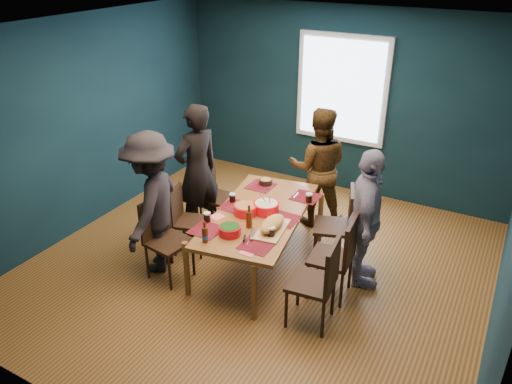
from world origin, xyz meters
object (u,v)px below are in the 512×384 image
chair_left_mid (184,215)px  chair_right_mid (340,252)px  person_back (318,167)px  chair_left_far (213,190)px  person_right (366,220)px  bowl_salad (246,209)px  chair_right_far (341,220)px  chair_right_near (321,277)px  bowl_dumpling (266,207)px  person_near_left (152,204)px  cutting_board (272,225)px  chair_left_near (163,233)px  person_far_left (197,171)px  bowl_herbs (230,230)px  dining_table (259,218)px

chair_left_mid → chair_right_mid: 1.96m
person_back → chair_left_far: bearing=8.1°
chair_left_far → chair_right_mid: 2.12m
person_right → bowl_salad: size_ratio=5.92×
chair_right_far → chair_right_near: size_ratio=0.99×
chair_left_far → bowl_dumpling: bowl_dumpling is taller
person_near_left → cutting_board: 1.38m
chair_left_near → bowl_dumpling: (0.92, 0.72, 0.22)m
cutting_board → person_far_left: bearing=148.6°
chair_right_near → bowl_salad: size_ratio=3.57×
chair_right_near → bowl_herbs: chair_right_near is taller
chair_left_far → chair_right_far: bearing=1.0°
person_right → chair_right_far: bearing=34.4°
person_far_left → chair_right_near: bearing=84.9°
dining_table → person_back: bearing=72.7°
chair_left_near → chair_right_mid: bearing=25.9°
chair_right_far → bowl_dumpling: bowl_dumpling is taller
chair_left_near → person_right: size_ratio=0.59×
chair_left_far → person_right: (2.15, -0.29, 0.29)m
dining_table → chair_right_far: size_ratio=2.09×
chair_left_far → person_back: 1.42m
chair_left_far → cutting_board: (1.31, -0.84, 0.27)m
bowl_salad → person_back: bearing=77.8°
chair_right_far → chair_right_near: (0.22, -1.14, 0.00)m
dining_table → person_right: bearing=4.2°
dining_table → cutting_board: cutting_board is taller
person_right → bowl_herbs: person_right is taller
person_back → person_right: size_ratio=1.01×
chair_left_far → person_far_left: bearing=-97.4°
dining_table → bowl_herbs: (-0.04, -0.56, 0.12)m
dining_table → chair_right_near: chair_right_near is taller
chair_left_mid → cutting_board: size_ratio=1.27×
dining_table → bowl_dumpling: 0.15m
person_back → cutting_board: bearing=71.4°
chair_left_near → bowl_salad: bearing=46.6°
bowl_salad → person_near_left: bearing=-151.4°
chair_right_far → bowl_dumpling: bearing=-164.8°
chair_right_mid → cutting_board: (-0.70, -0.18, 0.22)m
person_back → bowl_dumpling: bearing=61.5°
chair_right_mid → bowl_salad: (-1.13, -0.00, 0.22)m
chair_left_near → chair_right_near: (1.86, 0.07, 0.01)m
person_right → bowl_herbs: bearing=106.0°
chair_left_near → bowl_dumpling: 1.19m
chair_left_near → bowl_salad: chair_left_near is taller
chair_right_near → person_far_left: person_far_left is taller
bowl_salad → bowl_herbs: 0.47m
person_back → bowl_salad: (-0.30, -1.38, -0.04)m
person_right → bowl_herbs: 1.45m
chair_right_near → person_far_left: (-2.05, 0.90, 0.31)m
chair_right_far → bowl_herbs: bearing=-146.1°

